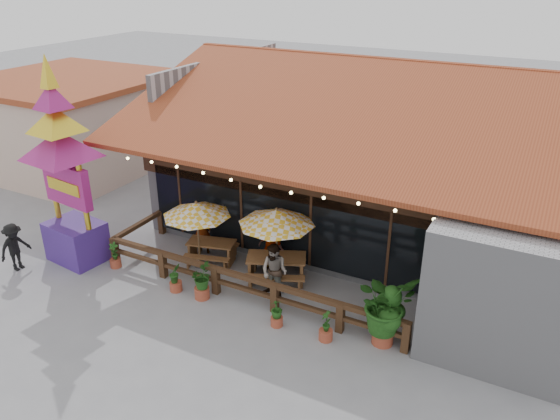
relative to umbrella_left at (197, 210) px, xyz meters
The scene contains 19 objects.
ground 4.42m from the umbrella_left, ahead, with size 100.00×100.00×0.00m, color gray.
restaurant_building 7.29m from the umbrella_left, 55.36° to the left, with size 15.50×14.73×6.09m.
patio_railing 2.33m from the umbrella_left, 28.27° to the right, with size 10.00×2.60×0.92m.
neighbor_building 12.35m from the umbrella_left, 154.14° to the left, with size 8.40×8.40×4.22m.
umbrella_left is the anchor object (origin of this frame).
umbrella_right 2.68m from the umbrella_left, ahead, with size 2.96×2.96×2.50m.
picnic_table_left 1.59m from the umbrella_left, 65.13° to the left, with size 1.84×1.69×0.74m.
picnic_table_right 3.05m from the umbrella_left, ahead, with size 2.29×2.17×0.87m.
thai_sign_tower 4.53m from the umbrella_left, 158.43° to the right, with size 2.98×2.98×7.25m.
tropical_plant 6.70m from the umbrella_left, ahead, with size 1.93×1.99×2.09m.
diner_a 1.48m from the umbrella_left, 118.91° to the left, with size 0.62×0.40×1.69m, color #3D2113.
diner_b 3.27m from the umbrella_left, ahead, with size 0.84×0.66×1.74m, color #3D2113.
diner_c 2.66m from the umbrella_left, 20.62° to the left, with size 0.95×0.40×1.63m, color #3D2113.
pedestrian 6.01m from the umbrella_left, 150.13° to the right, with size 1.04×0.60×1.61m, color black.
planter_a 3.22m from the umbrella_left, 150.49° to the right, with size 0.37×0.36×0.89m.
planter_b 2.26m from the umbrella_left, 81.98° to the right, with size 0.40×0.43×0.93m.
planter_c 2.38m from the umbrella_left, 52.89° to the right, with size 0.87×0.88×1.09m.
planter_d 4.42m from the umbrella_left, 24.10° to the right, with size 0.44×0.44×0.83m.
planter_e 5.68m from the umbrella_left, 17.32° to the right, with size 0.37×0.38×0.91m.
Camera 1 is at (5.71, -11.92, 9.17)m, focal length 35.00 mm.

